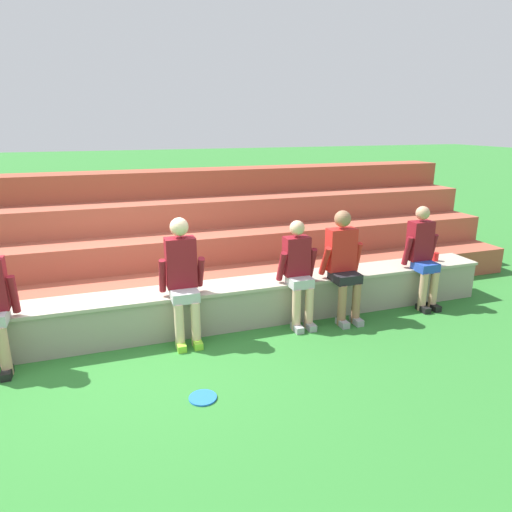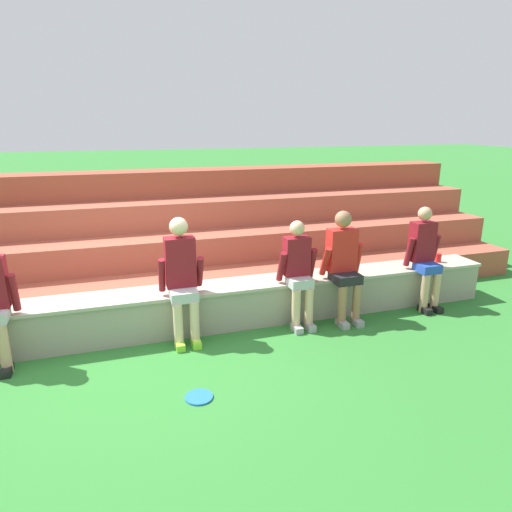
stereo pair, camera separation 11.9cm
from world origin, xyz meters
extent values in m
plane|color=#2D752D|center=(0.00, 0.00, 0.00)|extent=(80.00, 80.00, 0.00)
cube|color=gray|center=(0.00, 0.25, 0.27)|extent=(9.64, 0.50, 0.54)
cube|color=#ABA28E|center=(0.00, 0.25, 0.53)|extent=(9.68, 0.54, 0.04)
cube|color=#A44D39|center=(0.00, 1.09, 0.22)|extent=(12.38, 0.65, 0.43)
cube|color=#A64F3B|center=(0.00, 1.74, 0.43)|extent=(12.38, 0.65, 0.87)
cube|color=#A7503C|center=(0.00, 2.39, 0.65)|extent=(12.38, 0.65, 1.30)
cube|color=#9D4732|center=(0.00, 3.04, 0.87)|extent=(12.38, 0.65, 1.73)
cylinder|color=tan|center=(-1.42, -0.20, 0.27)|extent=(0.11, 0.11, 0.54)
cube|color=black|center=(-1.42, -0.24, 0.04)|extent=(0.10, 0.22, 0.08)
cylinder|color=maroon|center=(-1.29, 0.01, 0.81)|extent=(0.08, 0.14, 0.43)
cylinder|color=beige|center=(0.39, -0.18, 0.27)|extent=(0.11, 0.11, 0.54)
cylinder|color=beige|center=(0.58, -0.18, 0.27)|extent=(0.11, 0.11, 0.54)
cube|color=#8CD833|center=(0.39, -0.22, 0.04)|extent=(0.10, 0.22, 0.08)
cube|color=#8CD833|center=(0.58, -0.22, 0.04)|extent=(0.10, 0.22, 0.08)
cube|color=#B2B2B7|center=(0.49, -0.07, 0.60)|extent=(0.31, 0.29, 0.12)
cube|color=maroon|center=(0.49, 0.09, 0.95)|extent=(0.35, 0.20, 0.60)
sphere|color=beige|center=(0.49, 0.09, 1.38)|extent=(0.22, 0.22, 0.22)
cylinder|color=maroon|center=(0.26, 0.07, 0.82)|extent=(0.08, 0.18, 0.43)
cylinder|color=maroon|center=(0.71, 0.07, 0.82)|extent=(0.08, 0.25, 0.42)
cylinder|color=#DBAD89|center=(1.86, -0.18, 0.27)|extent=(0.11, 0.11, 0.54)
cylinder|color=#DBAD89|center=(2.04, -0.18, 0.27)|extent=(0.11, 0.11, 0.54)
cube|color=#99999E|center=(1.86, -0.22, 0.04)|extent=(0.10, 0.22, 0.08)
cube|color=#99999E|center=(2.04, -0.22, 0.04)|extent=(0.10, 0.22, 0.08)
cube|color=#B2B2B7|center=(1.95, -0.06, 0.60)|extent=(0.29, 0.29, 0.12)
cube|color=maroon|center=(1.95, 0.06, 0.90)|extent=(0.32, 0.20, 0.50)
sphere|color=#DBAD89|center=(1.95, 0.06, 1.27)|extent=(0.19, 0.19, 0.19)
cylinder|color=maroon|center=(1.74, 0.04, 0.79)|extent=(0.08, 0.23, 0.42)
cylinder|color=maroon|center=(2.16, 0.04, 0.79)|extent=(0.08, 0.20, 0.43)
cylinder|color=#996B4C|center=(2.48, -0.23, 0.27)|extent=(0.11, 0.11, 0.54)
cylinder|color=#996B4C|center=(2.68, -0.23, 0.27)|extent=(0.11, 0.11, 0.54)
cube|color=#99999E|center=(2.48, -0.27, 0.04)|extent=(0.10, 0.22, 0.08)
cube|color=#99999E|center=(2.68, -0.27, 0.04)|extent=(0.10, 0.22, 0.08)
cube|color=black|center=(2.58, -0.09, 0.60)|extent=(0.34, 0.34, 0.12)
cube|color=red|center=(2.58, 0.05, 0.93)|extent=(0.38, 0.20, 0.56)
sphere|color=#996B4C|center=(2.58, 0.05, 1.34)|extent=(0.22, 0.22, 0.22)
cylinder|color=red|center=(2.34, 0.03, 0.81)|extent=(0.08, 0.24, 0.42)
cylinder|color=red|center=(2.82, 0.03, 0.81)|extent=(0.08, 0.17, 0.43)
cylinder|color=tan|center=(3.77, -0.17, 0.27)|extent=(0.11, 0.11, 0.54)
cylinder|color=tan|center=(3.95, -0.17, 0.27)|extent=(0.11, 0.11, 0.54)
cube|color=black|center=(3.77, -0.21, 0.04)|extent=(0.10, 0.22, 0.08)
cube|color=black|center=(3.95, -0.21, 0.04)|extent=(0.10, 0.22, 0.08)
cube|color=#2347B2|center=(3.86, -0.06, 0.60)|extent=(0.29, 0.28, 0.12)
cube|color=maroon|center=(3.86, 0.11, 0.93)|extent=(0.32, 0.20, 0.56)
sphere|color=tan|center=(3.86, 0.11, 1.33)|extent=(0.19, 0.19, 0.19)
cylinder|color=maroon|center=(3.65, 0.09, 0.81)|extent=(0.08, 0.17, 0.43)
cylinder|color=maroon|center=(4.07, 0.09, 0.81)|extent=(0.08, 0.16, 0.43)
cylinder|color=red|center=(4.30, 0.26, 0.61)|extent=(0.09, 0.09, 0.12)
cylinder|color=blue|center=(0.41, -1.28, 0.01)|extent=(0.27, 0.27, 0.02)
camera|label=1|loc=(-0.34, -5.03, 2.54)|focal=32.03mm
camera|label=2|loc=(-0.22, -5.06, 2.54)|focal=32.03mm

